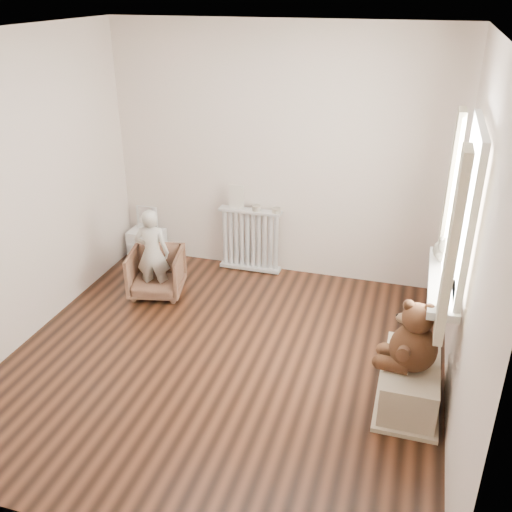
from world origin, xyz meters
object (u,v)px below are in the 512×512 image
(teddy_bear, at_px, (416,332))
(radiator, at_px, (250,238))
(armchair, at_px, (156,273))
(plush_cat, at_px, (445,250))
(toy_vanity, at_px, (146,235))
(toy_bench, at_px, (410,380))
(child, at_px, (152,253))

(teddy_bear, bearing_deg, radiator, 139.33)
(armchair, bearing_deg, plush_cat, -19.11)
(radiator, relative_size, armchair, 1.35)
(toy_vanity, bearing_deg, toy_bench, -29.77)
(toy_bench, xyz_separation_m, plush_cat, (0.14, 0.68, 0.80))
(armchair, bearing_deg, child, -102.72)
(teddy_bear, bearing_deg, toy_vanity, 154.22)
(toy_vanity, xyz_separation_m, toy_bench, (3.04, -1.74, -0.08))
(armchair, bearing_deg, toy_bench, -33.79)
(child, height_order, teddy_bear, child)
(toy_vanity, bearing_deg, radiator, 1.39)
(radiator, bearing_deg, child, -132.12)
(toy_bench, bearing_deg, teddy_bear, -99.62)
(radiator, distance_m, plush_cat, 2.31)
(child, xyz_separation_m, teddy_bear, (2.55, -1.00, 0.19))
(radiator, height_order, toy_bench, radiator)
(radiator, relative_size, plush_cat, 2.44)
(child, xyz_separation_m, plush_cat, (2.70, -0.25, 0.52))
(teddy_bear, distance_m, plush_cat, 0.83)
(armchair, bearing_deg, radiator, 33.40)
(teddy_bear, bearing_deg, plush_cat, 83.49)
(radiator, height_order, plush_cat, plush_cat)
(toy_vanity, height_order, teddy_bear, teddy_bear)
(armchair, distance_m, child, 0.25)
(radiator, relative_size, teddy_bear, 1.31)
(toy_vanity, distance_m, child, 0.96)
(toy_vanity, bearing_deg, teddy_bear, -30.70)
(armchair, bearing_deg, teddy_bear, -35.03)
(plush_cat, bearing_deg, toy_bench, -100.42)
(teddy_bear, bearing_deg, child, 163.58)
(armchair, height_order, child, child)
(armchair, height_order, toy_bench, armchair)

